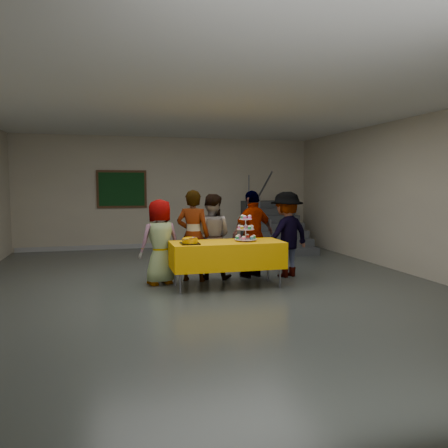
# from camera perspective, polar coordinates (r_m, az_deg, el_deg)

# --- Properties ---
(room_shell) EXTENTS (10.00, 10.04, 3.02)m
(room_shell) POSITION_cam_1_polar(r_m,az_deg,el_deg) (7.16, -2.04, 8.42)
(room_shell) COLOR #4C514C
(room_shell) RESTS_ON ground
(bake_table) EXTENTS (1.88, 0.78, 0.77)m
(bake_table) POSITION_cam_1_polar(r_m,az_deg,el_deg) (7.34, 0.39, -3.98)
(bake_table) COLOR #595960
(bake_table) RESTS_ON ground
(cupcake_stand) EXTENTS (0.38, 0.38, 0.44)m
(cupcake_stand) POSITION_cam_1_polar(r_m,az_deg,el_deg) (7.40, 2.83, -0.93)
(cupcake_stand) COLOR silver
(cupcake_stand) RESTS_ON bake_table
(bear_cake) EXTENTS (0.32, 0.36, 0.12)m
(bear_cake) POSITION_cam_1_polar(r_m,az_deg,el_deg) (7.04, -4.47, -2.15)
(bear_cake) COLOR black
(bear_cake) RESTS_ON bake_table
(schoolchild_a) EXTENTS (0.83, 0.67, 1.47)m
(schoolchild_a) POSITION_cam_1_polar(r_m,az_deg,el_deg) (7.62, -8.35, -2.33)
(schoolchild_a) COLOR slate
(schoolchild_a) RESTS_ON ground
(schoolchild_b) EXTENTS (0.70, 0.60, 1.63)m
(schoolchild_b) POSITION_cam_1_polar(r_m,az_deg,el_deg) (7.79, -4.06, -1.53)
(schoolchild_b) COLOR slate
(schoolchild_b) RESTS_ON ground
(schoolchild_c) EXTENTS (0.93, 0.84, 1.55)m
(schoolchild_c) POSITION_cam_1_polar(r_m,az_deg,el_deg) (7.99, -1.67, -1.63)
(schoolchild_c) COLOR slate
(schoolchild_c) RESTS_ON ground
(schoolchild_d) EXTENTS (1.03, 0.73, 1.62)m
(schoolchild_d) POSITION_cam_1_polar(r_m,az_deg,el_deg) (8.12, 3.81, -1.31)
(schoolchild_d) COLOR slate
(schoolchild_d) RESTS_ON ground
(schoolchild_e) EXTENTS (1.17, 0.92, 1.59)m
(schoolchild_e) POSITION_cam_1_polar(r_m,az_deg,el_deg) (8.24, 8.16, -1.35)
(schoolchild_e) COLOR slate
(schoolchild_e) RESTS_ON ground
(staircase) EXTENTS (1.30, 2.40, 2.04)m
(staircase) POSITION_cam_1_polar(r_m,az_deg,el_deg) (11.94, 6.36, -0.79)
(staircase) COLOR #424447
(staircase) RESTS_ON ground
(noticeboard) EXTENTS (1.30, 0.05, 1.00)m
(noticeboard) POSITION_cam_1_polar(r_m,az_deg,el_deg) (11.93, -13.21, 4.45)
(noticeboard) COLOR #472B16
(noticeboard) RESTS_ON ground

